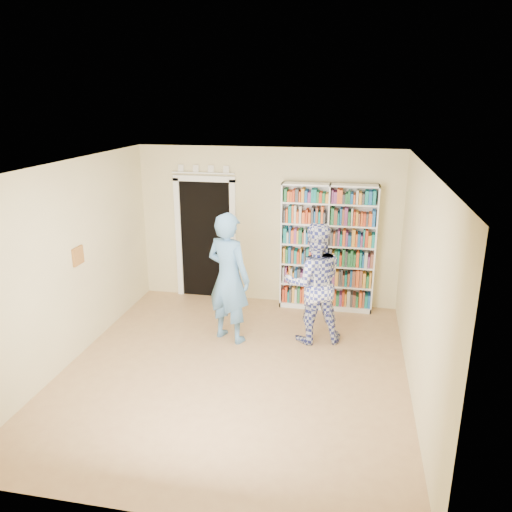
{
  "coord_description": "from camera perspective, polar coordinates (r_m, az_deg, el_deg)",
  "views": [
    {
      "loc": [
        1.41,
        -5.71,
        3.46
      ],
      "look_at": [
        0.12,
        0.9,
        1.32
      ],
      "focal_mm": 35.0,
      "sensor_mm": 36.0,
      "label": 1
    }
  ],
  "objects": [
    {
      "name": "floor",
      "position": [
        6.83,
        -2.48,
        -12.88
      ],
      "size": [
        5.0,
        5.0,
        0.0
      ],
      "primitive_type": "plane",
      "color": "#A97A51",
      "rests_on": "ground"
    },
    {
      "name": "ceiling",
      "position": [
        5.93,
        -2.82,
        10.21
      ],
      "size": [
        5.0,
        5.0,
        0.0
      ],
      "primitive_type": "plane",
      "rotation": [
        3.14,
        0.0,
        0.0
      ],
      "color": "white",
      "rests_on": "wall_back"
    },
    {
      "name": "wall_back",
      "position": [
        8.6,
        1.28,
        3.37
      ],
      "size": [
        4.5,
        0.0,
        4.5
      ],
      "primitive_type": "plane",
      "rotation": [
        1.57,
        0.0,
        0.0
      ],
      "color": "beige",
      "rests_on": "floor"
    },
    {
      "name": "wall_left",
      "position": [
        7.11,
        -20.57,
        -0.84
      ],
      "size": [
        0.0,
        5.0,
        5.0
      ],
      "primitive_type": "plane",
      "rotation": [
        1.57,
        0.0,
        1.57
      ],
      "color": "beige",
      "rests_on": "floor"
    },
    {
      "name": "wall_right",
      "position": [
        6.15,
        18.24,
        -3.41
      ],
      "size": [
        0.0,
        5.0,
        5.0
      ],
      "primitive_type": "plane",
      "rotation": [
        1.57,
        0.0,
        -1.57
      ],
      "color": "beige",
      "rests_on": "floor"
    },
    {
      "name": "bookshelf",
      "position": [
        8.41,
        8.19,
        1.0
      ],
      "size": [
        1.56,
        0.29,
        2.15
      ],
      "rotation": [
        0.0,
        0.0,
        0.42
      ],
      "color": "white",
      "rests_on": "floor"
    },
    {
      "name": "doorway",
      "position": [
        8.87,
        -5.78,
        2.59
      ],
      "size": [
        1.1,
        0.08,
        2.43
      ],
      "color": "black",
      "rests_on": "floor"
    },
    {
      "name": "wall_art",
      "position": [
        7.24,
        -19.67,
        0.01
      ],
      "size": [
        0.03,
        0.25,
        0.25
      ],
      "primitive_type": "cube",
      "color": "brown",
      "rests_on": "wall_left"
    },
    {
      "name": "man_blue",
      "position": [
        7.25,
        -3.15,
        -2.51
      ],
      "size": [
        0.84,
        0.71,
        1.94
      ],
      "primitive_type": "imported",
      "rotation": [
        0.0,
        0.0,
        2.73
      ],
      "color": "#5183B4",
      "rests_on": "floor"
    },
    {
      "name": "man_plaid",
      "position": [
        7.28,
        6.63,
        -3.12
      ],
      "size": [
        1.02,
        0.88,
        1.8
      ],
      "primitive_type": "imported",
      "rotation": [
        0.0,
        0.0,
        3.4
      ],
      "color": "navy",
      "rests_on": "floor"
    },
    {
      "name": "paper_sheet",
      "position": [
        7.03,
        7.49,
        -2.5
      ],
      "size": [
        0.2,
        0.12,
        0.31
      ],
      "primitive_type": "cube",
      "rotation": [
        0.0,
        0.0,
        0.51
      ],
      "color": "white",
      "rests_on": "man_plaid"
    }
  ]
}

